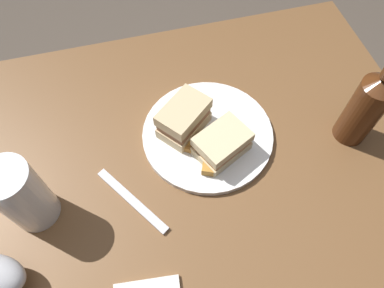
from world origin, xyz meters
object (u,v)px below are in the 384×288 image
object	(u,v)px
sandwich_half_right	(222,144)
fork	(132,200)
plate	(208,134)
sandwich_half_left	(184,118)
cider_bottle	(367,106)
pint_glass	(25,198)

from	to	relation	value
sandwich_half_right	fork	size ratio (longest dim) A/B	0.68
plate	fork	distance (m)	0.21
plate	sandwich_half_right	distance (m)	0.06
sandwich_half_left	cider_bottle	distance (m)	0.35
fork	plate	bearing A→B (deg)	86.80
sandwich_half_left	sandwich_half_right	world-z (taller)	sandwich_half_left
plate	pint_glass	xyz separation A→B (m)	(0.35, 0.08, 0.06)
sandwich_half_right	fork	world-z (taller)	sandwich_half_right
sandwich_half_left	pint_glass	world-z (taller)	pint_glass
sandwich_half_right	pint_glass	distance (m)	0.37
plate	cider_bottle	distance (m)	0.31
pint_glass	cider_bottle	size ratio (longest dim) A/B	0.62
plate	sandwich_half_left	bearing A→B (deg)	-27.35
plate	sandwich_half_left	xyz separation A→B (m)	(0.04, -0.02, 0.04)
cider_bottle	fork	bearing A→B (deg)	4.31
sandwich_half_right	fork	xyz separation A→B (m)	(0.19, 0.06, -0.04)
sandwich_half_right	pint_glass	bearing A→B (deg)	4.93
sandwich_half_left	fork	distance (m)	0.19
pint_glass	fork	world-z (taller)	pint_glass
sandwich_half_left	sandwich_half_right	distance (m)	0.09
sandwich_half_right	cider_bottle	xyz separation A→B (m)	(-0.28, 0.02, 0.06)
pint_glass	sandwich_half_right	bearing A→B (deg)	-175.07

